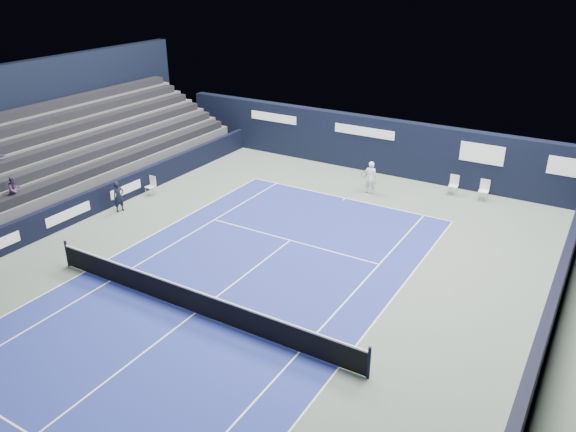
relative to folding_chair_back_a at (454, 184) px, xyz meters
The scene contains 13 objects.
ground 13.99m from the folding_chair_back_a, 108.87° to the right, with size 48.00×48.00×0.00m, color #54645A.
court_surface 15.90m from the folding_chair_back_a, 106.54° to the right, with size 10.97×23.77×0.01m, color navy.
enclosure_wall_right 11.00m from the folding_chair_back_a, 57.06° to the right, with size 0.30×22.00×1.80m, color black.
folding_chair_back_a is the anchor object (origin of this frame).
folding_chair_back_b 1.52m from the folding_chair_back_a, ahead, with size 0.50×0.48×1.06m.
line_judge_chair 15.51m from the folding_chair_back_a, 149.01° to the right, with size 0.47×0.45×0.99m.
line_judge 16.74m from the folding_chair_back_a, 141.84° to the right, with size 0.55×0.36×1.50m, color black.
court_markings 15.89m from the folding_chair_back_a, 106.54° to the right, with size 11.03×23.83×0.00m.
tennis_net 15.88m from the folding_chair_back_a, 106.54° to the right, with size 12.90×0.10×1.10m.
back_sponsor_wall 4.79m from the folding_chair_back_a, 164.27° to the left, with size 26.00×0.63×3.10m.
side_barrier_left 16.80m from the folding_chair_back_a, 146.58° to the right, with size 0.33×22.00×1.20m.
spectator_stand 19.66m from the folding_chair_back_a, 155.15° to the right, with size 6.00×18.00×6.40m.
tennis_player 4.28m from the folding_chair_back_a, 151.85° to the right, with size 0.71×0.89×1.72m.
Camera 1 is at (10.99, -12.19, 11.02)m, focal length 35.00 mm.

